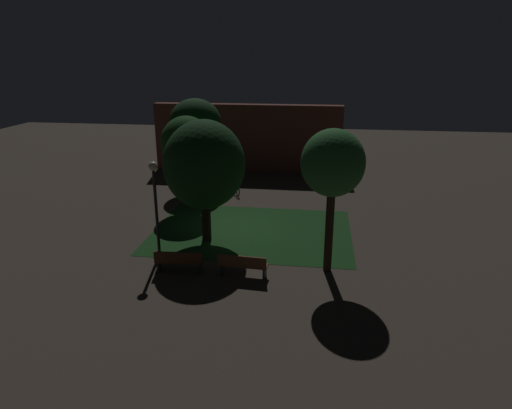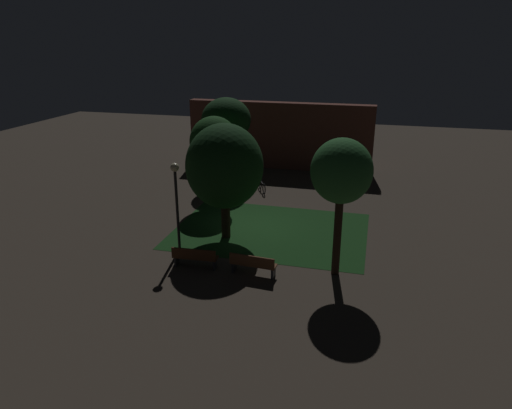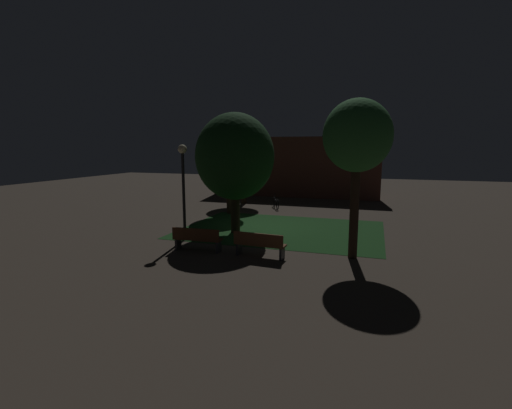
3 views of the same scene
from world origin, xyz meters
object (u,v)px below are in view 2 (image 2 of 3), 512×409
(tree_left_canopy, at_px, (341,173))
(tree_tall_center, at_px, (226,120))
(bench_lawn_edge, at_px, (195,257))
(tree_right_canopy, at_px, (214,143))
(bench_path_side, at_px, (253,264))
(tree_lawn_side, at_px, (225,167))
(lamp_post_near_wall, at_px, (176,191))
(bicycle, at_px, (262,186))

(tree_left_canopy, bearing_deg, tree_tall_center, 126.75)
(bench_lawn_edge, bearing_deg, tree_right_canopy, 103.10)
(bench_path_side, height_order, tree_lawn_side, tree_lawn_side)
(tree_tall_center, xyz_separation_m, lamp_post_near_wall, (1.02, -9.91, -1.23))
(lamp_post_near_wall, bearing_deg, bench_lawn_edge, -47.54)
(bench_path_side, relative_size, lamp_post_near_wall, 0.47)
(lamp_post_near_wall, bearing_deg, tree_right_canopy, 94.53)
(bench_path_side, bearing_deg, bench_lawn_edge, -180.00)
(tree_tall_center, bearing_deg, bench_path_side, -67.52)
(tree_right_canopy, bearing_deg, tree_left_canopy, -42.59)
(lamp_post_near_wall, bearing_deg, tree_tall_center, 95.88)
(tree_lawn_side, distance_m, bicycle, 7.50)
(bench_lawn_edge, relative_size, tree_right_canopy, 0.38)
(tree_lawn_side, bearing_deg, bench_path_side, -56.33)
(bench_lawn_edge, height_order, tree_tall_center, tree_tall_center)
(tree_left_canopy, xyz_separation_m, bicycle, (-5.19, 9.12, -3.74))
(tree_lawn_side, bearing_deg, bicycle, 89.98)
(tree_tall_center, bearing_deg, tree_lawn_side, -72.55)
(bench_path_side, xyz_separation_m, bicycle, (-2.12, 10.06, -0.14))
(bench_lawn_edge, relative_size, tree_left_canopy, 0.34)
(tree_right_canopy, relative_size, bicycle, 3.10)
(tree_right_canopy, distance_m, tree_tall_center, 3.81)
(bench_path_side, xyz_separation_m, tree_right_canopy, (-4.14, 7.56, 2.88))
(tree_tall_center, distance_m, bicycle, 4.56)
(tree_left_canopy, relative_size, lamp_post_near_wall, 1.38)
(bench_path_side, height_order, lamp_post_near_wall, lamp_post_near_wall)
(tree_left_canopy, xyz_separation_m, lamp_post_near_wall, (-6.72, 0.45, -1.39))
(tree_lawn_side, bearing_deg, lamp_post_near_wall, -130.25)
(tree_right_canopy, height_order, tree_tall_center, tree_tall_center)
(tree_left_canopy, height_order, tree_tall_center, tree_left_canopy)
(bicycle, bearing_deg, tree_left_canopy, -60.38)
(bench_lawn_edge, bearing_deg, tree_lawn_side, 85.39)
(lamp_post_near_wall, height_order, bicycle, lamp_post_near_wall)
(tree_right_canopy, xyz_separation_m, lamp_post_near_wall, (0.49, -6.17, -0.68))
(bench_lawn_edge, distance_m, tree_tall_center, 12.03)
(tree_left_canopy, bearing_deg, tree_right_canopy, 137.41)
(lamp_post_near_wall, bearing_deg, tree_left_canopy, -3.85)
(bench_path_side, distance_m, bicycle, 10.28)
(tree_left_canopy, height_order, lamp_post_near_wall, tree_left_canopy)
(bench_path_side, bearing_deg, tree_lawn_side, 123.67)
(tree_right_canopy, bearing_deg, lamp_post_near_wall, -85.47)
(tree_lawn_side, height_order, bicycle, tree_lawn_side)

